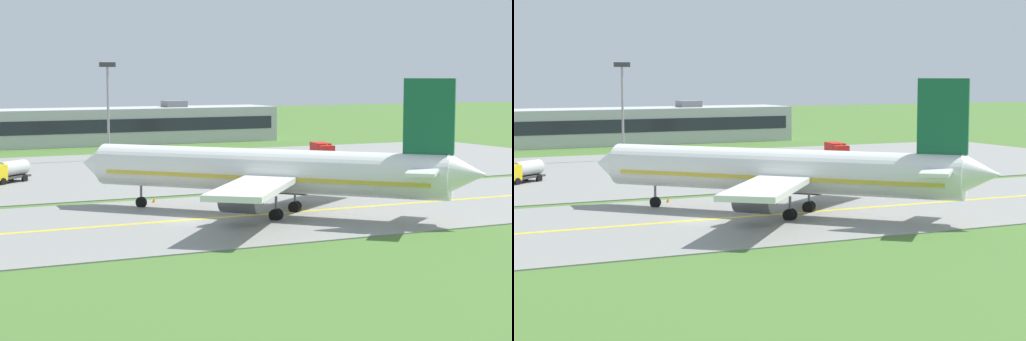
{
  "view_description": "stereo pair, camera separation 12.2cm",
  "coord_description": "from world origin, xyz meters",
  "views": [
    {
      "loc": [
        -29.83,
        -75.47,
        13.2
      ],
      "look_at": [
        7.99,
        1.9,
        4.0
      ],
      "focal_mm": 64.58,
      "sensor_mm": 36.0,
      "label": 1
    },
    {
      "loc": [
        -29.72,
        -75.52,
        13.2
      ],
      "look_at": [
        7.99,
        1.9,
        4.0
      ],
      "focal_mm": 64.58,
      "sensor_mm": 36.0,
      "label": 2
    }
  ],
  "objects": [
    {
      "name": "taxiway_strip",
      "position": [
        0.0,
        0.0,
        0.05
      ],
      "size": [
        240.0,
        28.0,
        0.1
      ],
      "primitive_type": "cube",
      "color": "gray",
      "rests_on": "ground"
    },
    {
      "name": "taxiway_centreline",
      "position": [
        0.0,
        0.0,
        0.11
      ],
      "size": [
        220.0,
        0.6,
        0.01
      ],
      "primitive_type": "cube",
      "color": "yellow",
      "rests_on": "taxiway_strip"
    },
    {
      "name": "ground_plane",
      "position": [
        0.0,
        0.0,
        0.0
      ],
      "size": [
        500.0,
        500.0,
        0.0
      ],
      "primitive_type": "plane",
      "color": "#47702D"
    },
    {
      "name": "airplane_lead",
      "position": [
        8.32,
        -0.46,
        4.13
      ],
      "size": [
        30.36,
        32.04,
        12.7
      ],
      "color": "white",
      "rests_on": "ground"
    },
    {
      "name": "apron_light_mast",
      "position": [
        10.73,
        57.86,
        9.33
      ],
      "size": [
        2.4,
        0.5,
        14.7
      ],
      "color": "gray",
      "rests_on": "ground"
    },
    {
      "name": "service_truck_fuel",
      "position": [
        -8.53,
        35.57,
        1.53
      ],
      "size": [
        5.95,
        5.37,
        2.65
      ],
      "color": "yellow",
      "rests_on": "ground"
    },
    {
      "name": "service_truck_baggage",
      "position": [
        19.8,
        31.92,
        1.18
      ],
      "size": [
        4.75,
        6.63,
        2.59
      ],
      "color": "red",
      "rests_on": "ground"
    },
    {
      "name": "traffic_cone_mid_edge",
      "position": [
        1.41,
        11.98,
        0.3
      ],
      "size": [
        0.44,
        0.44,
        0.6
      ],
      "primitive_type": "cone",
      "color": "orange",
      "rests_on": "ground"
    },
    {
      "name": "service_truck_catering",
      "position": [
        39.87,
        44.34,
        1.53
      ],
      "size": [
        3.28,
        6.29,
        2.6
      ],
      "color": "red",
      "rests_on": "ground"
    },
    {
      "name": "terminal_building",
      "position": [
        20.75,
        89.42,
        3.33
      ],
      "size": [
        63.34,
        12.14,
        7.82
      ],
      "color": "#B2B2B7",
      "rests_on": "ground"
    },
    {
      "name": "apron_pad",
      "position": [
        10.0,
        42.0,
        0.05
      ],
      "size": [
        140.0,
        52.0,
        0.1
      ],
      "primitive_type": "cube",
      "color": "gray",
      "rests_on": "ground"
    },
    {
      "name": "traffic_cone_near_edge",
      "position": [
        13.35,
        11.36,
        0.3
      ],
      "size": [
        0.44,
        0.44,
        0.6
      ],
      "primitive_type": "cone",
      "color": "orange",
      "rests_on": "ground"
    }
  ]
}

